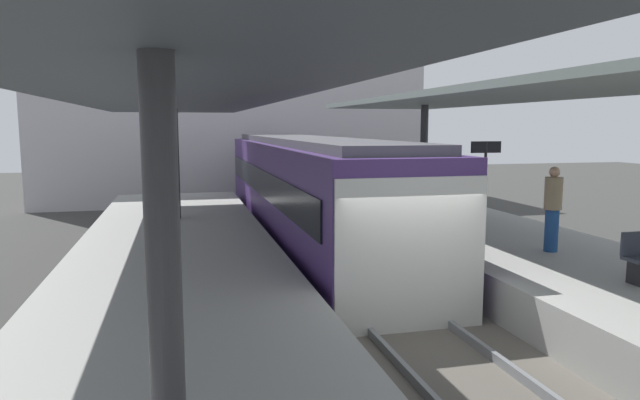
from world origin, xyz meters
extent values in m
plane|color=#383835|center=(0.00, 0.00, 0.00)|extent=(80.00, 80.00, 0.00)
cube|color=#9E9E99|center=(-3.80, 0.00, 0.50)|extent=(4.40, 28.00, 1.00)
cube|color=#9E9E99|center=(3.80, 0.00, 0.50)|extent=(4.40, 28.00, 1.00)
cube|color=#59544C|center=(0.00, 0.00, 0.10)|extent=(3.20, 28.00, 0.20)
cube|color=slate|center=(-0.72, 0.00, 0.27)|extent=(0.08, 28.00, 0.14)
cube|color=slate|center=(0.72, 0.00, 0.27)|extent=(0.08, 28.00, 0.14)
cube|color=#472D6B|center=(0.00, 7.72, 1.65)|extent=(2.70, 16.00, 2.90)
cube|color=silver|center=(0.00, -0.30, 1.50)|extent=(2.65, 0.08, 2.60)
cube|color=black|center=(-1.37, 7.72, 2.00)|extent=(0.04, 14.72, 0.76)
cube|color=black|center=(1.37, 7.72, 2.00)|extent=(0.04, 14.72, 0.76)
cube|color=#515156|center=(0.00, 7.72, 3.20)|extent=(2.16, 15.20, 0.20)
cylinder|color=#333335|center=(-3.80, -4.90, 2.55)|extent=(0.24, 0.24, 3.11)
cylinder|color=#333335|center=(-3.80, 7.70, 2.55)|extent=(0.24, 0.24, 3.11)
cube|color=#3D4247|center=(-3.80, 1.40, 4.19)|extent=(4.18, 21.00, 0.16)
cylinder|color=#333335|center=(3.80, 7.70, 2.64)|extent=(0.24, 0.24, 3.28)
cube|color=slate|center=(3.80, 1.40, 4.36)|extent=(4.18, 21.00, 0.16)
cube|color=black|center=(3.63, -1.19, 1.20)|extent=(0.08, 0.32, 0.40)
cylinder|color=#262628|center=(4.59, 5.34, 2.10)|extent=(0.08, 0.08, 2.20)
cube|color=black|center=(4.59, 5.34, 3.05)|extent=(0.90, 0.06, 0.32)
cylinder|color=navy|center=(3.88, 1.37, 1.45)|extent=(0.28, 0.28, 0.90)
cylinder|color=#998460|center=(3.88, 1.37, 2.23)|extent=(0.36, 0.36, 0.68)
sphere|color=tan|center=(3.88, 1.37, 2.68)|extent=(0.22, 0.22, 0.22)
cube|color=#B7B2B7|center=(-1.08, 20.00, 5.50)|extent=(18.00, 6.00, 11.00)
camera|label=1|loc=(-3.67, -8.79, 3.62)|focal=31.72mm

